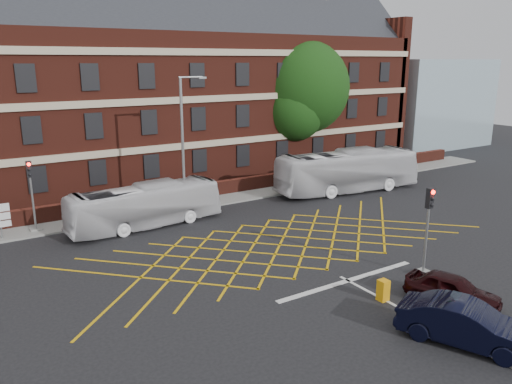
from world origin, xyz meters
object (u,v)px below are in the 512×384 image
car_navy (466,324)px  utility_cabinet (383,290)px  bus_left (145,206)px  deciduous_tree (302,94)px  traffic_light_far (33,203)px  car_maroon (452,290)px  traffic_light_near (426,240)px  direction_signs (0,217)px  street_lamp (185,170)px  bus_right (348,171)px

car_navy → utility_cabinet: (0.01, 3.98, -0.32)m
bus_left → deciduous_tree: 20.88m
bus_left → car_navy: 19.39m
car_navy → utility_cabinet: bearing=65.3°
deciduous_tree → traffic_light_far: (-24.15, -5.82, -5.16)m
car_maroon → bus_left: bearing=97.1°
bus_left → utility_cabinet: bus_left is taller
traffic_light_near → utility_cabinet: (-3.53, -0.80, -1.30)m
direction_signs → deciduous_tree: bearing=13.8°
car_maroon → utility_cabinet: car_maroon is taller
bus_left → direction_signs: bearing=71.3°
bus_left → street_lamp: size_ratio=1.06×
bus_left → car_maroon: bus_left is taller
traffic_light_near → direction_signs: 22.87m
deciduous_tree → street_lamp: 17.47m
traffic_light_far → utility_cabinet: (10.92, -17.36, -1.30)m
bus_left → bus_right: 16.20m
bus_right → traffic_light_near: bearing=158.3°
bus_right → traffic_light_far: traffic_light_far is taller
traffic_light_near → bus_left: bearing=121.5°
traffic_light_far → traffic_light_near: bearing=-48.9°
traffic_light_near → deciduous_tree: bearing=66.6°
traffic_light_far → street_lamp: (8.93, -1.84, 1.31)m
traffic_light_far → bus_left: bearing=-23.9°
street_lamp → utility_cabinet: street_lamp is taller
car_maroon → street_lamp: size_ratio=0.43×
bus_left → car_navy: bearing=-168.8°
car_maroon → traffic_light_far: bearing=108.0°
bus_right → car_navy: size_ratio=2.44×
utility_cabinet → deciduous_tree: bearing=60.3°
direction_signs → utility_cabinet: direction_signs is taller
car_navy → deciduous_tree: (13.25, 27.16, 6.14)m
traffic_light_near → traffic_light_far: same height
deciduous_tree → direction_signs: size_ratio=5.36×
bus_left → traffic_light_near: size_ratio=2.22×
bus_right → car_navy: 21.61m
bus_left → car_maroon: (7.18, -16.54, -0.66)m
car_maroon → street_lamp: street_lamp is taller
car_navy → traffic_light_near: bearing=28.9°
bus_right → traffic_light_far: (-22.09, 2.87, 0.14)m
car_navy → traffic_light_near: traffic_light_near is taller
deciduous_tree → traffic_light_far: bearing=-166.5°
traffic_light_far → car_navy: bearing=-62.9°
car_maroon → traffic_light_far: 23.22m
traffic_light_near → street_lamp: street_lamp is taller
bus_left → car_maroon: 18.04m
car_navy → utility_cabinet: size_ratio=5.17×
street_lamp → car_navy: bearing=-84.2°
deciduous_tree → street_lamp: deciduous_tree is taller
traffic_light_near → traffic_light_far: 21.98m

